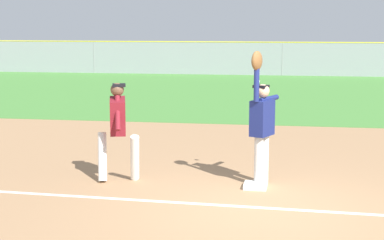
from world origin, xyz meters
TOP-DOWN VIEW (x-y plane):
  - ground_plane at (0.00, 0.00)m, footprint 75.55×75.55m
  - outfield_grass at (0.00, 15.57)m, footprint 40.99×15.99m
  - chalk_foul_line at (-4.12, 0.31)m, footprint 11.99×0.69m
  - first_base at (-0.12, 1.21)m, footprint 0.39×0.39m
  - fielder at (-0.05, 1.44)m, footprint 0.48×0.86m
  - runner at (-2.50, 1.28)m, footprint 0.85×0.83m
  - baseball at (-0.15, 1.83)m, footprint 0.07×0.07m
  - outfield_fence at (0.00, 23.57)m, footprint 41.07×0.08m
  - parked_car_white at (-12.06, 28.04)m, footprint 4.55×2.43m
  - parked_car_blue at (-5.84, 27.81)m, footprint 4.56×2.44m
  - parked_car_tan at (0.47, 27.71)m, footprint 4.50×2.32m

SIDE VIEW (x-z plane):
  - ground_plane at x=0.00m, z-range 0.00..0.00m
  - chalk_foul_line at x=-4.12m, z-range 0.00..0.01m
  - outfield_grass at x=0.00m, z-range 0.00..0.01m
  - first_base at x=-0.12m, z-range 0.00..0.08m
  - parked_car_white at x=-12.06m, z-range 0.05..1.30m
  - parked_car_blue at x=-5.84m, z-range 0.05..1.30m
  - parked_car_tan at x=0.47m, z-range 0.05..1.30m
  - outfield_fence at x=0.00m, z-range 0.00..1.77m
  - runner at x=-2.50m, z-range 0.14..1.86m
  - fielder at x=-0.05m, z-range -0.02..2.26m
  - baseball at x=-0.15m, z-range 1.69..1.77m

